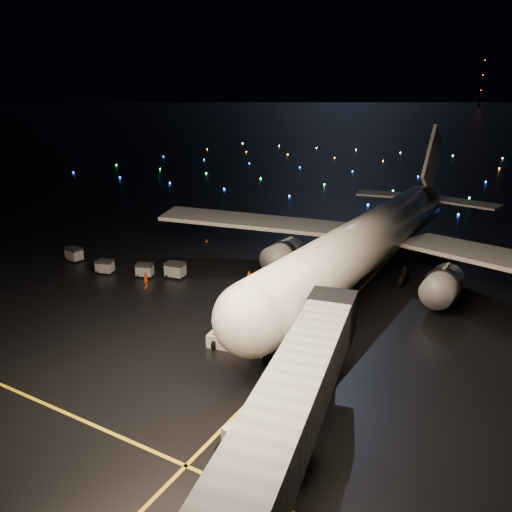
% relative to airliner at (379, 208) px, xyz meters
% --- Properties ---
extents(ground, '(2000.00, 2000.00, 0.00)m').
position_rel_airliner_xyz_m(ground, '(-11.84, 273.80, -7.91)').
color(ground, black).
rests_on(ground, ground).
extents(lane_centre, '(0.25, 80.00, 0.02)m').
position_rel_airliner_xyz_m(lane_centre, '(0.16, -11.20, -7.90)').
color(lane_centre, gold).
rests_on(lane_centre, ground).
extents(airliner, '(58.21, 55.56, 15.81)m').
position_rel_airliner_xyz_m(airliner, '(0.00, 0.00, 0.00)').
color(airliner, silver).
rests_on(airliner, ground).
extents(pushback_tug, '(4.87, 3.27, 2.12)m').
position_rel_airliner_xyz_m(pushback_tug, '(3.54, -33.34, -6.84)').
color(pushback_tug, silver).
rests_on(pushback_tug, ground).
extents(belt_loader, '(7.46, 3.03, 3.51)m').
position_rel_airliner_xyz_m(belt_loader, '(-4.53, -22.90, -6.15)').
color(belt_loader, silver).
rests_on(belt_loader, ground).
extents(crew_c, '(0.86, 1.14, 1.81)m').
position_rel_airliner_xyz_m(crew_c, '(-20.12, -16.62, -7.00)').
color(crew_c, '#FF5B16').
rests_on(crew_c, ground).
extents(safety_cone_0, '(0.43, 0.43, 0.48)m').
position_rel_airliner_xyz_m(safety_cone_0, '(-5.58, -12.87, -7.67)').
color(safety_cone_0, '#FD5112').
rests_on(safety_cone_0, ground).
extents(safety_cone_1, '(0.49, 0.49, 0.46)m').
position_rel_airliner_xyz_m(safety_cone_1, '(-4.86, -1.72, -7.68)').
color(safety_cone_1, '#FD5112').
rests_on(safety_cone_1, ground).
extents(safety_cone_2, '(0.52, 0.52, 0.53)m').
position_rel_airliner_xyz_m(safety_cone_2, '(-12.43, -7.64, -7.64)').
color(safety_cone_2, '#FD5112').
rests_on(safety_cone_2, ground).
extents(safety_cone_3, '(0.40, 0.40, 0.44)m').
position_rel_airliner_xyz_m(safety_cone_3, '(-24.49, 0.97, -7.68)').
color(safety_cone_3, '#FD5112').
rests_on(safety_cone_3, ground).
extents(radio_mast, '(1.80, 1.80, 64.00)m').
position_rel_airliner_xyz_m(radio_mast, '(-71.84, 713.80, 24.09)').
color(radio_mast, black).
rests_on(radio_mast, ground).
extents(taxiway_lights, '(164.00, 92.00, 0.36)m').
position_rel_airliner_xyz_m(taxiway_lights, '(-11.84, 79.80, -7.73)').
color(taxiway_lights, black).
rests_on(taxiway_lights, ground).
extents(baggage_cart_0, '(2.28, 1.74, 1.78)m').
position_rel_airliner_xyz_m(baggage_cart_0, '(-19.46, -12.37, -7.01)').
color(baggage_cart_0, gray).
rests_on(baggage_cart_0, ground).
extents(baggage_cart_1, '(2.14, 1.82, 1.54)m').
position_rel_airliner_xyz_m(baggage_cart_1, '(-22.66, -13.91, -7.13)').
color(baggage_cart_1, gray).
rests_on(baggage_cart_1, ground).
extents(baggage_cart_2, '(2.12, 1.74, 1.56)m').
position_rel_airliner_xyz_m(baggage_cart_2, '(-27.55, -15.29, -7.12)').
color(baggage_cart_2, gray).
rests_on(baggage_cart_2, ground).
extents(baggage_cart_3, '(2.13, 1.61, 1.68)m').
position_rel_airliner_xyz_m(baggage_cart_3, '(-34.22, -13.97, -7.06)').
color(baggage_cart_3, gray).
rests_on(baggage_cart_3, ground).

